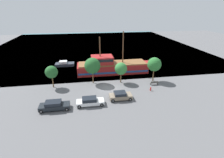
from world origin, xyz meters
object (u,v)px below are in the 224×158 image
Objects in this scene: pirate_ship at (112,66)px; bench_promenade_east at (154,83)px; parked_car_curb_rear at (120,96)px; parked_car_curb_front at (90,101)px; fire_hydrant at (151,89)px; moored_boat_dockside at (65,64)px; parked_car_curb_mid at (54,105)px.

pirate_ship reaches higher than bench_promenade_east.
parked_car_curb_rear is (-0.60, -14.03, -0.88)m from pirate_ship.
pirate_ship is 16.37m from parked_car_curb_front.
parked_car_curb_rear reaches higher than fire_hydrant.
parked_car_curb_rear is at bearing -61.32° from moored_boat_dockside.
moored_boat_dockside is 23.32m from parked_car_curb_front.
moored_boat_dockside is 1.08× the size of parked_car_curb_mid.
parked_car_curb_front is 2.76× the size of bench_promenade_east.
parked_car_curb_mid is 2.87× the size of bench_promenade_east.
moored_boat_dockside is at bearing 149.16° from pirate_ship.
parked_car_curb_mid is at bearing -89.09° from moored_boat_dockside.
parked_car_curb_front is 6.07× the size of fire_hydrant.
parked_car_curb_mid is at bearing -161.53° from bench_promenade_east.
pirate_ship is 12.02m from bench_promenade_east.
moored_boat_dockside is 25.95m from bench_promenade_east.
parked_car_curb_rear is 7.11m from fire_hydrant.
parked_car_curb_mid is 11.44m from parked_car_curb_rear.
pirate_ship is at bearing 117.68° from fire_hydrant.
parked_car_curb_front is 1.15× the size of parked_car_curb_rear.
parked_car_curb_mid reaches higher than parked_car_curb_rear.
pirate_ship is 4.04× the size of parked_car_curb_front.
parked_car_curb_front is 12.70m from fire_hydrant.
moored_boat_dockside is (-12.29, 7.34, -1.06)m from pirate_ship.
fire_hydrant is at bearing -45.85° from moored_boat_dockside.
moored_boat_dockside is 6.80× the size of fire_hydrant.
parked_car_curb_front is at bearing -168.49° from parked_car_curb_rear.
fire_hydrant is at bearing -124.99° from bench_promenade_east.
parked_car_curb_mid is (-5.81, -0.47, 0.04)m from parked_car_curb_front.
parked_car_curb_mid is at bearing -127.36° from pirate_ship.
fire_hydrant is (6.67, 2.45, -0.30)m from parked_car_curb_rear.
bench_promenade_east is (13.99, 6.15, -0.25)m from parked_car_curb_front.
fire_hydrant is (18.00, 4.04, -0.32)m from parked_car_curb_mid.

